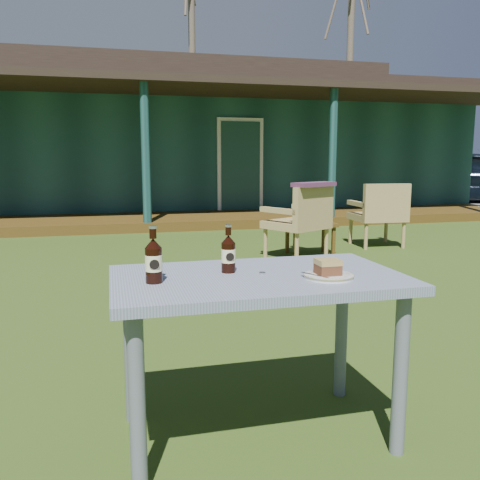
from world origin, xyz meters
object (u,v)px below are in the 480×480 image
object	(u,v)px
cola_bottle_far	(154,260)
armchair_right	(380,211)
car_near	(474,176)
armchair_left	(302,218)
side_table	(310,227)
cafe_table	(258,298)
plate	(329,276)
cake_slice	(328,267)
cola_bottle_near	(228,253)

from	to	relation	value
cola_bottle_far	armchair_right	xyz separation A→B (m)	(3.40, 4.22, -0.32)
car_near	armchair_right	bearing A→B (deg)	165.77
armchair_left	side_table	bearing A→B (deg)	47.07
cafe_table	armchair_left	distance (m)	4.05
plate	cake_slice	bearing A→B (deg)	129.08
car_near	armchair_right	distance (m)	8.40
cola_bottle_near	armchair_right	distance (m)	5.15
side_table	cake_slice	bearing A→B (deg)	-111.38
car_near	cola_bottle_near	bearing A→B (deg)	169.53
cafe_table	cake_slice	xyz separation A→B (m)	(0.26, -0.12, 0.15)
plate	cake_slice	world-z (taller)	cake_slice
cake_slice	cafe_table	bearing A→B (deg)	155.69
plate	cola_bottle_near	world-z (taller)	cola_bottle_near
cola_bottle_near	cafe_table	bearing A→B (deg)	-35.87
car_near	plate	distance (m)	13.38
car_near	armchair_left	size ratio (longest dim) A/B	4.83
plate	car_near	bearing A→B (deg)	48.84
cake_slice	side_table	bearing A→B (deg)	68.62
side_table	car_near	bearing A→B (deg)	39.86
cola_bottle_far	armchair_right	size ratio (longest dim) A/B	0.26
car_near	cola_bottle_far	size ratio (longest dim) A/B	18.92
plate	armchair_left	size ratio (longest dim) A/B	0.23
car_near	side_table	xyz separation A→B (m)	(-7.23, -6.04, -0.38)
cake_slice	cola_bottle_far	size ratio (longest dim) A/B	0.41
plate	armchair_left	distance (m)	4.06
cake_slice	side_table	size ratio (longest dim) A/B	0.15
cola_bottle_far	cake_slice	bearing A→B (deg)	-7.31
car_near	plate	bearing A→B (deg)	171.28
cola_bottle_far	cola_bottle_near	bearing A→B (deg)	18.37
car_near	cake_slice	distance (m)	13.38
cola_bottle_near	side_table	world-z (taller)	cola_bottle_near
cafe_table	cola_bottle_far	world-z (taller)	cola_bottle_far
armchair_right	side_table	bearing A→B (deg)	-166.10
armchair_left	armchair_right	size ratio (longest dim) A/B	1.01
cola_bottle_far	armchair_right	world-z (taller)	cola_bottle_far
side_table	armchair_left	bearing A→B (deg)	-132.93
cafe_table	cake_slice	distance (m)	0.32
car_near	cake_slice	size ratio (longest dim) A/B	45.94
car_near	side_table	world-z (taller)	car_near
cola_bottle_near	armchair_left	size ratio (longest dim) A/B	0.23
cake_slice	cola_bottle_far	distance (m)	0.70
armchair_left	cola_bottle_far	bearing A→B (deg)	-119.01
cola_bottle_far	side_table	distance (m)	4.57
cake_slice	cola_bottle_near	bearing A→B (deg)	152.03
cola_bottle_far	side_table	xyz separation A→B (m)	(2.27, 3.94, -0.47)
plate	cafe_table	bearing A→B (deg)	155.27
cake_slice	armchair_right	world-z (taller)	armchair_right
car_near	cola_bottle_far	bearing A→B (deg)	168.85
plate	armchair_right	world-z (taller)	armchair_right
cafe_table	side_table	distance (m)	4.33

